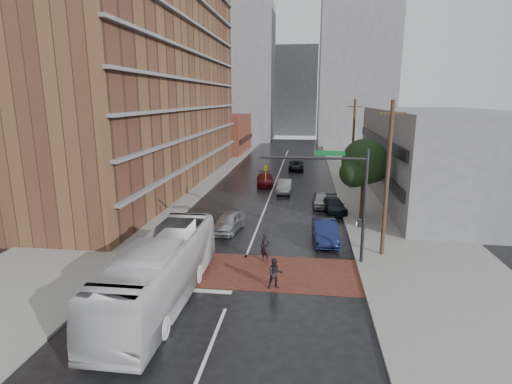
% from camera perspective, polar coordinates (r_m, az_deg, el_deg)
% --- Properties ---
extents(ground, '(160.00, 160.00, 0.00)m').
position_cam_1_polar(ground, '(23.93, -2.44, -11.67)').
color(ground, black).
rests_on(ground, ground).
extents(crosswalk, '(14.00, 5.00, 0.02)m').
position_cam_1_polar(crosswalk, '(24.38, -2.24, -11.16)').
color(crosswalk, brown).
rests_on(crosswalk, ground).
extents(sidewalk_west, '(9.00, 90.00, 0.15)m').
position_cam_1_polar(sidewalk_west, '(49.84, -10.66, 1.43)').
color(sidewalk_west, gray).
rests_on(sidewalk_west, ground).
extents(sidewalk_east, '(9.00, 90.00, 0.15)m').
position_cam_1_polar(sidewalk_east, '(48.08, 16.43, 0.68)').
color(sidewalk_east, gray).
rests_on(sidewalk_east, ground).
extents(apartment_block, '(10.00, 44.00, 28.00)m').
position_cam_1_polar(apartment_block, '(48.89, -14.69, 17.43)').
color(apartment_block, brown).
rests_on(apartment_block, ground).
extents(storefront_west, '(8.00, 16.00, 7.00)m').
position_cam_1_polar(storefront_west, '(77.29, -4.51, 8.32)').
color(storefront_west, maroon).
rests_on(storefront_west, ground).
extents(building_east, '(11.00, 26.00, 9.00)m').
position_cam_1_polar(building_east, '(43.66, 24.32, 4.73)').
color(building_east, gray).
rests_on(building_east, ground).
extents(distant_tower_west, '(18.00, 16.00, 32.00)m').
position_cam_1_polar(distant_tower_west, '(101.13, -2.92, 16.58)').
color(distant_tower_west, gray).
rests_on(distant_tower_west, ground).
extents(distant_tower_east, '(16.00, 14.00, 36.00)m').
position_cam_1_polar(distant_tower_east, '(94.28, 14.22, 17.67)').
color(distant_tower_east, gray).
rests_on(distant_tower_east, ground).
extents(distant_tower_center, '(12.00, 10.00, 24.00)m').
position_cam_1_polar(distant_tower_center, '(116.46, 5.64, 14.12)').
color(distant_tower_center, gray).
rests_on(distant_tower_center, ground).
extents(street_tree, '(4.20, 4.10, 6.90)m').
position_cam_1_polar(street_tree, '(34.17, 15.28, 3.78)').
color(street_tree, '#332319').
rests_on(street_tree, ground).
extents(signal_mast, '(6.50, 0.30, 7.20)m').
position_cam_1_polar(signal_mast, '(24.56, 12.03, 0.38)').
color(signal_mast, '#2D2D33').
rests_on(signal_mast, ground).
extents(utility_pole_near, '(1.60, 0.26, 10.00)m').
position_cam_1_polar(utility_pole_near, '(26.35, 18.23, 1.77)').
color(utility_pole_near, '#473321').
rests_on(utility_pole_near, ground).
extents(utility_pole_far, '(1.60, 0.26, 10.00)m').
position_cam_1_polar(utility_pole_far, '(45.93, 13.68, 6.70)').
color(utility_pole_far, '#473321').
rests_on(utility_pole_far, ground).
extents(transit_bus, '(2.78, 11.85, 3.30)m').
position_cam_1_polar(transit_bus, '(20.89, -13.46, -10.93)').
color(transit_bus, silver).
rests_on(transit_bus, ground).
extents(pedestrian_a, '(0.79, 0.66, 1.85)m').
position_cam_1_polar(pedestrian_a, '(25.32, 1.33, -7.96)').
color(pedestrian_a, black).
rests_on(pedestrian_a, ground).
extents(pedestrian_b, '(0.95, 0.81, 1.72)m').
position_cam_1_polar(pedestrian_b, '(21.97, 2.75, -11.58)').
color(pedestrian_b, black).
rests_on(pedestrian_b, ground).
extents(car_travel_a, '(2.39, 4.56, 1.48)m').
position_cam_1_polar(car_travel_a, '(31.02, -3.95, -4.31)').
color(car_travel_a, '#ACAFB4').
rests_on(car_travel_a, ground).
extents(car_travel_b, '(1.53, 4.30, 1.41)m').
position_cam_1_polar(car_travel_b, '(43.80, 4.10, 0.85)').
color(car_travel_b, '#9B9DA2').
rests_on(car_travel_b, ground).
extents(car_travel_c, '(2.48, 4.93, 1.37)m').
position_cam_1_polar(car_travel_c, '(47.44, 1.29, 1.82)').
color(car_travel_c, maroon).
rests_on(car_travel_c, ground).
extents(suv_travel, '(2.25, 4.70, 1.29)m').
position_cam_1_polar(suv_travel, '(57.89, 5.76, 3.80)').
color(suv_travel, black).
rests_on(suv_travel, ground).
extents(car_parked_near, '(1.91, 4.74, 1.53)m').
position_cam_1_polar(car_parked_near, '(29.18, 9.83, -5.57)').
color(car_parked_near, '#131B43').
rests_on(car_parked_near, ground).
extents(car_parked_mid, '(2.46, 4.57, 1.26)m').
position_cam_1_polar(car_parked_mid, '(36.83, 11.04, -1.87)').
color(car_parked_mid, black).
rests_on(car_parked_mid, ground).
extents(car_parked_far, '(1.59, 3.89, 1.32)m').
position_cam_1_polar(car_parked_far, '(38.58, 9.25, -1.06)').
color(car_parked_far, '#9A9DA1').
rests_on(car_parked_far, ground).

